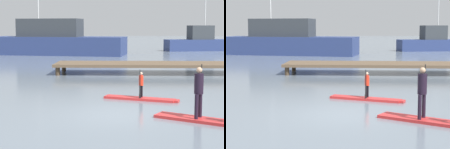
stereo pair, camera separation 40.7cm
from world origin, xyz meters
TOP-DOWN VIEW (x-y plane):
  - ground_plane at (0.00, 0.00)m, footprint 240.00×240.00m
  - paddleboard_near at (0.88, 2.87)m, footprint 3.17×1.52m
  - paddler_child_solo at (0.87, 2.86)m, footprint 0.24×0.37m
  - paddleboard_far at (2.89, -1.06)m, footprint 3.37×2.33m
  - paddler_adult at (2.61, -0.89)m, footprint 0.40×0.47m
  - fishing_boat_white_large at (-7.36, 30.19)m, footprint 15.04×6.70m
  - fishing_boat_green_midground at (9.44, 37.79)m, footprint 8.65×4.27m
  - floating_dock at (2.43, 12.55)m, footprint 13.58×3.16m

SIDE VIEW (x-z plane):
  - ground_plane at x=0.00m, z-range 0.00..0.00m
  - paddleboard_near at x=0.88m, z-range 0.00..0.10m
  - paddleboard_far at x=2.89m, z-range 0.00..0.10m
  - floating_dock at x=2.43m, z-range 0.25..0.95m
  - paddler_child_solo at x=0.87m, z-range 0.10..1.30m
  - paddler_adult at x=2.61m, z-range 0.19..1.93m
  - fishing_boat_green_midground at x=9.44m, z-range -3.04..5.32m
  - fishing_boat_white_large at x=-7.36m, z-range -3.51..6.40m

